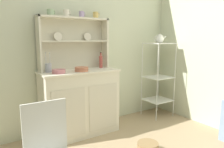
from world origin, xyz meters
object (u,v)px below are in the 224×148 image
object	(u,v)px
utensil_jar	(48,67)
floor_basket	(148,148)
cup_sage_0	(50,12)
hutch_cabinet	(80,102)
jam_bottle	(101,61)
hutch_shelf_unit	(73,39)
bowl_mixing_large	(59,71)
bakers_rack	(158,73)
porcelain_teapot	(159,39)

from	to	relation	value
utensil_jar	floor_basket	bearing A→B (deg)	-50.38
cup_sage_0	floor_basket	bearing A→B (deg)	-54.28
hutch_cabinet	cup_sage_0	size ratio (longest dim) A/B	10.97
hutch_cabinet	floor_basket	size ratio (longest dim) A/B	4.31
hutch_cabinet	utensil_jar	distance (m)	0.62
floor_basket	jam_bottle	size ratio (longest dim) A/B	1.07
jam_bottle	hutch_shelf_unit	bearing A→B (deg)	168.46
cup_sage_0	jam_bottle	distance (m)	0.93
hutch_cabinet	jam_bottle	bearing A→B (deg)	12.87
cup_sage_0	bowl_mixing_large	xyz separation A→B (m)	(0.01, -0.20, -0.70)
hutch_shelf_unit	jam_bottle	bearing A→B (deg)	-11.54
utensil_jar	cup_sage_0	bearing A→B (deg)	31.55
jam_bottle	cup_sage_0	bearing A→B (deg)	176.98
utensil_jar	bowl_mixing_large	bearing A→B (deg)	-62.25
bakers_rack	porcelain_teapot	size ratio (longest dim) A/B	5.32
bowl_mixing_large	hutch_cabinet	bearing A→B (deg)	13.81
jam_bottle	utensil_jar	xyz separation A→B (m)	(-0.76, -0.01, -0.03)
floor_basket	bakers_rack	bearing A→B (deg)	40.43
cup_sage_0	jam_bottle	xyz separation A→B (m)	(0.68, -0.04, -0.63)
bakers_rack	hutch_cabinet	bearing A→B (deg)	177.29
floor_basket	bowl_mixing_large	xyz separation A→B (m)	(-0.72, 0.81, 0.83)
cup_sage_0	hutch_cabinet	bearing A→B (deg)	-21.84
hutch_shelf_unit	cup_sage_0	xyz separation A→B (m)	(-0.31, -0.04, 0.32)
bakers_rack	floor_basket	bearing A→B (deg)	-139.57
jam_bottle	floor_basket	bearing A→B (deg)	-87.63
floor_basket	cup_sage_0	xyz separation A→B (m)	(-0.72, 1.01, 1.53)
jam_bottle	utensil_jar	distance (m)	0.76
cup_sage_0	jam_bottle	world-z (taller)	cup_sage_0
bowl_mixing_large	utensil_jar	size ratio (longest dim) A/B	0.64
bakers_rack	bowl_mixing_large	xyz separation A→B (m)	(-1.68, -0.01, 0.17)
bakers_rack	utensil_jar	world-z (taller)	bakers_rack
hutch_shelf_unit	floor_basket	xyz separation A→B (m)	(0.42, -1.05, -1.21)
hutch_cabinet	porcelain_teapot	xyz separation A→B (m)	(1.38, -0.07, 0.84)
bowl_mixing_large	jam_bottle	size ratio (longest dim) A/B	0.71
hutch_shelf_unit	cup_sage_0	size ratio (longest dim) A/B	10.22
hutch_cabinet	porcelain_teapot	size ratio (longest dim) A/B	4.48
hutch_shelf_unit	bakers_rack	bearing A→B (deg)	-9.42
floor_basket	porcelain_teapot	distance (m)	1.75
hutch_cabinet	jam_bottle	size ratio (longest dim) A/B	4.60
hutch_cabinet	utensil_jar	bearing A→B (deg)	168.35
bakers_rack	floor_basket	world-z (taller)	bakers_rack
bakers_rack	floor_basket	size ratio (longest dim) A/B	5.11
bowl_mixing_large	hutch_shelf_unit	bearing A→B (deg)	38.45
bakers_rack	bowl_mixing_large	size ratio (longest dim) A/B	7.71
bakers_rack	jam_bottle	xyz separation A→B (m)	(-1.00, 0.15, 0.23)
floor_basket	jam_bottle	world-z (taller)	jam_bottle
cup_sage_0	bowl_mixing_large	distance (m)	0.73
hutch_cabinet	bowl_mixing_large	size ratio (longest dim) A/B	6.50
hutch_cabinet	hutch_shelf_unit	size ratio (longest dim) A/B	1.07
bakers_rack	floor_basket	distance (m)	1.43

